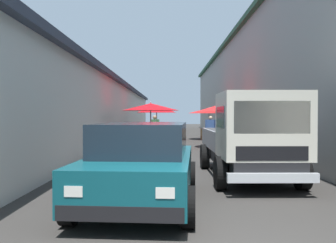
{
  "coord_description": "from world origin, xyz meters",
  "views": [
    {
      "loc": [
        -3.8,
        0.46,
        1.6
      ],
      "look_at": [
        12.69,
        0.52,
        1.29
      ],
      "focal_mm": 38.71,
      "sensor_mm": 36.0,
      "label": 1
    }
  ],
  "objects": [
    {
      "name": "delivery_truck",
      "position": [
        4.59,
        -1.5,
        1.04
      ],
      "size": [
        4.94,
        2.01,
        2.08
      ],
      "color": "black",
      "rests_on": "ground"
    },
    {
      "name": "building_right_concrete",
      "position": [
        15.75,
        -6.85,
        3.22
      ],
      "size": [
        49.8,
        7.5,
        6.43
      ],
      "color": "gray",
      "rests_on": "ground"
    },
    {
      "name": "hatchback_car",
      "position": [
        2.7,
        0.95,
        0.74
      ],
      "size": [
        4.02,
        2.15,
        1.45
      ],
      "color": "#0F4C56",
      "rests_on": "ground"
    },
    {
      "name": "fruit_stall_far_right",
      "position": [
        19.41,
        -2.07,
        1.64
      ],
      "size": [
        2.69,
        2.69,
        2.11
      ],
      "color": "#9E9EA3",
      "rests_on": "ground"
    },
    {
      "name": "vendor_by_crates",
      "position": [
        16.71,
        -1.88,
        0.87
      ],
      "size": [
        0.3,
        0.6,
        1.53
      ],
      "color": "#232328",
      "rests_on": "ground"
    },
    {
      "name": "ground",
      "position": [
        13.5,
        0.0,
        0.0
      ],
      "size": [
        90.0,
        90.0,
        0.0
      ],
      "primitive_type": "plane",
      "color": "#33302D"
    },
    {
      "name": "building_left_whitewash",
      "position": [
        15.75,
        6.85,
        1.83
      ],
      "size": [
        49.8,
        7.5,
        3.63
      ],
      "color": "silver",
      "rests_on": "ground"
    },
    {
      "name": "fruit_stall_near_left",
      "position": [
        19.41,
        1.24,
        1.78
      ],
      "size": [
        2.53,
        2.53,
        2.29
      ],
      "color": "#9E9EA3",
      "rests_on": "ground"
    },
    {
      "name": "fruit_stall_mid_lane",
      "position": [
        13.67,
        -2.1,
        1.72
      ],
      "size": [
        2.61,
        2.61,
        2.2
      ],
      "color": "#9E9EA3",
      "rests_on": "ground"
    },
    {
      "name": "vendor_in_shade",
      "position": [
        15.66,
        1.24,
        0.9
      ],
      "size": [
        0.44,
        0.5,
        1.57
      ],
      "color": "navy",
      "rests_on": "ground"
    },
    {
      "name": "fruit_stall_near_right",
      "position": [
        13.11,
        1.29,
        1.71
      ],
      "size": [
        2.67,
        2.67,
        2.22
      ],
      "color": "#9E9EA3",
      "rests_on": "ground"
    },
    {
      "name": "plastic_stool",
      "position": [
        8.51,
        0.83,
        0.33
      ],
      "size": [
        0.3,
        0.3,
        0.43
      ],
      "color": "#194CB2",
      "rests_on": "ground"
    }
  ]
}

